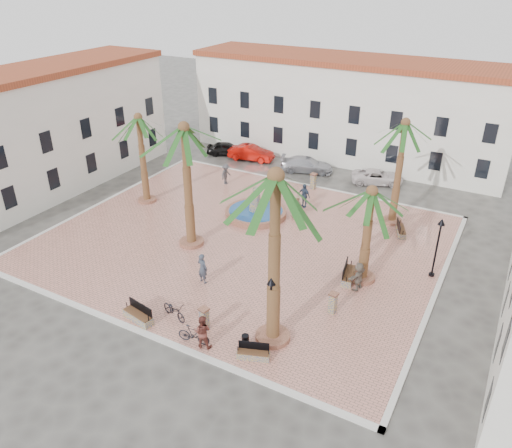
{
  "coord_description": "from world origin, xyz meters",
  "views": [
    {
      "loc": [
        15.34,
        -26.0,
        17.18
      ],
      "look_at": [
        1.0,
        0.0,
        1.6
      ],
      "focal_mm": 35.0,
      "sensor_mm": 36.0,
      "label": 1
    }
  ],
  "objects_px": {
    "palm_e": "(371,204)",
    "lamppost_e": "(439,238)",
    "palm_sw": "(185,142)",
    "lamppost_s": "(271,299)",
    "litter_bin": "(245,341)",
    "car_black": "(227,149)",
    "cyclist_b": "(202,332)",
    "pedestrian_fountain_b": "(304,195)",
    "palm_nw": "(139,127)",
    "bollard_e": "(333,303)",
    "bollard_se": "(204,319)",
    "palm_ne": "(404,134)",
    "car_white": "(377,177)",
    "bicycle_b": "(194,334)",
    "pedestrian_north": "(226,174)",
    "fountain": "(256,212)",
    "bollard_n": "(313,181)",
    "bench_e": "(348,275)",
    "car_silver": "(307,165)",
    "pedestrian_fountain_a": "(296,207)",
    "cyclist_a": "(203,268)",
    "bench_s": "(138,316)",
    "pedestrian_east": "(359,276)",
    "bench_ne": "(401,231)",
    "car_red": "(251,153)",
    "bench_se": "(253,354)",
    "bicycle_a": "(174,310)",
    "palm_s": "(276,197)"
  },
  "relations": [
    {
      "from": "lamppost_s",
      "to": "litter_bin",
      "type": "relative_size",
      "value": 5.37
    },
    {
      "from": "bench_se",
      "to": "cyclist_a",
      "type": "xyz_separation_m",
      "value": [
        -5.81,
        4.24,
        0.74
      ]
    },
    {
      "from": "bench_ne",
      "to": "cyclist_b",
      "type": "distance_m",
      "value": 17.4
    },
    {
      "from": "palm_ne",
      "to": "car_white",
      "type": "height_order",
      "value": "palm_ne"
    },
    {
      "from": "lamppost_s",
      "to": "bollard_n",
      "type": "distance_m",
      "value": 19.82
    },
    {
      "from": "lamppost_e",
      "to": "bollard_n",
      "type": "bearing_deg",
      "value": 143.03
    },
    {
      "from": "palm_e",
      "to": "lamppost_e",
      "type": "relative_size",
      "value": 1.57
    },
    {
      "from": "bollard_se",
      "to": "litter_bin",
      "type": "distance_m",
      "value": 2.56
    },
    {
      "from": "palm_e",
      "to": "bicycle_b",
      "type": "height_order",
      "value": "palm_e"
    },
    {
      "from": "lamppost_s",
      "to": "car_silver",
      "type": "bearing_deg",
      "value": 109.37
    },
    {
      "from": "bicycle_b",
      "to": "pedestrian_east",
      "type": "xyz_separation_m",
      "value": [
        5.7,
        8.5,
        0.37
      ]
    },
    {
      "from": "palm_nw",
      "to": "bollard_e",
      "type": "distance_m",
      "value": 20.2
    },
    {
      "from": "palm_s",
      "to": "cyclist_a",
      "type": "height_order",
      "value": "palm_s"
    },
    {
      "from": "fountain",
      "to": "pedestrian_fountain_b",
      "type": "height_order",
      "value": "fountain"
    },
    {
      "from": "bench_e",
      "to": "car_silver",
      "type": "relative_size",
      "value": 0.43
    },
    {
      "from": "pedestrian_east",
      "to": "bench_se",
      "type": "bearing_deg",
      "value": -3.96
    },
    {
      "from": "pedestrian_fountain_a",
      "to": "car_black",
      "type": "relative_size",
      "value": 0.47
    },
    {
      "from": "lamppost_e",
      "to": "pedestrian_fountain_b",
      "type": "relative_size",
      "value": 2.02
    },
    {
      "from": "bench_e",
      "to": "lamppost_e",
      "type": "relative_size",
      "value": 0.53
    },
    {
      "from": "palm_ne",
      "to": "car_silver",
      "type": "bearing_deg",
      "value": 146.21
    },
    {
      "from": "palm_sw",
      "to": "bench_e",
      "type": "distance_m",
      "value": 12.92
    },
    {
      "from": "bench_s",
      "to": "car_white",
      "type": "bearing_deg",
      "value": 87.91
    },
    {
      "from": "bollard_se",
      "to": "car_red",
      "type": "relative_size",
      "value": 0.3
    },
    {
      "from": "bench_s",
      "to": "car_black",
      "type": "bearing_deg",
      "value": 122.11
    },
    {
      "from": "pedestrian_fountain_a",
      "to": "pedestrian_north",
      "type": "xyz_separation_m",
      "value": [
        -8.1,
        3.12,
        -0.04
      ]
    },
    {
      "from": "car_red",
      "to": "car_black",
      "type": "bearing_deg",
      "value": 79.92
    },
    {
      "from": "cyclist_b",
      "to": "pedestrian_fountain_b",
      "type": "relative_size",
      "value": 0.95
    },
    {
      "from": "palm_sw",
      "to": "bench_s",
      "type": "xyz_separation_m",
      "value": [
        2.33,
        -8.15,
        -6.97
      ]
    },
    {
      "from": "palm_nw",
      "to": "lamppost_e",
      "type": "height_order",
      "value": "palm_nw"
    },
    {
      "from": "lamppost_e",
      "to": "pedestrian_east",
      "type": "distance_m",
      "value": 5.32
    },
    {
      "from": "palm_nw",
      "to": "pedestrian_fountain_b",
      "type": "relative_size",
      "value": 3.71
    },
    {
      "from": "bollard_se",
      "to": "pedestrian_fountain_a",
      "type": "distance_m",
      "value": 14.0
    },
    {
      "from": "palm_e",
      "to": "pedestrian_north",
      "type": "relative_size",
      "value": 3.44
    },
    {
      "from": "bicycle_b",
      "to": "pedestrian_north",
      "type": "height_order",
      "value": "pedestrian_north"
    },
    {
      "from": "pedestrian_fountain_a",
      "to": "car_red",
      "type": "xyz_separation_m",
      "value": [
        -9.29,
        9.65,
        -0.35
      ]
    },
    {
      "from": "bollard_se",
      "to": "lamppost_s",
      "type": "bearing_deg",
      "value": 13.02
    },
    {
      "from": "fountain",
      "to": "cyclist_a",
      "type": "xyz_separation_m",
      "value": [
        1.54,
        -9.33,
        0.65
      ]
    },
    {
      "from": "palm_sw",
      "to": "car_black",
      "type": "distance_m",
      "value": 19.42
    },
    {
      "from": "bench_s",
      "to": "lamppost_s",
      "type": "relative_size",
      "value": 0.51
    },
    {
      "from": "fountain",
      "to": "bollard_e",
      "type": "xyz_separation_m",
      "value": [
        9.41,
        -8.38,
        0.34
      ]
    },
    {
      "from": "palm_sw",
      "to": "bench_e",
      "type": "xyz_separation_m",
      "value": [
        10.83,
        1.01,
        -6.96
      ]
    },
    {
      "from": "bench_e",
      "to": "car_silver",
      "type": "xyz_separation_m",
      "value": [
        -9.47,
        15.32,
        0.25
      ]
    },
    {
      "from": "pedestrian_fountain_b",
      "to": "bollard_se",
      "type": "bearing_deg",
      "value": -67.32
    },
    {
      "from": "bollard_se",
      "to": "bollard_e",
      "type": "height_order",
      "value": "bollard_se"
    },
    {
      "from": "palm_sw",
      "to": "lamppost_s",
      "type": "xyz_separation_m",
      "value": [
        9.31,
        -6.25,
        -4.61
      ]
    },
    {
      "from": "car_black",
      "to": "bollard_n",
      "type": "bearing_deg",
      "value": -132.26
    },
    {
      "from": "car_black",
      "to": "car_white",
      "type": "height_order",
      "value": "car_black"
    },
    {
      "from": "litter_bin",
      "to": "car_black",
      "type": "height_order",
      "value": "car_black"
    },
    {
      "from": "litter_bin",
      "to": "cyclist_a",
      "type": "height_order",
      "value": "cyclist_a"
    },
    {
      "from": "litter_bin",
      "to": "bicycle_a",
      "type": "bearing_deg",
      "value": 177.74
    }
  ]
}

